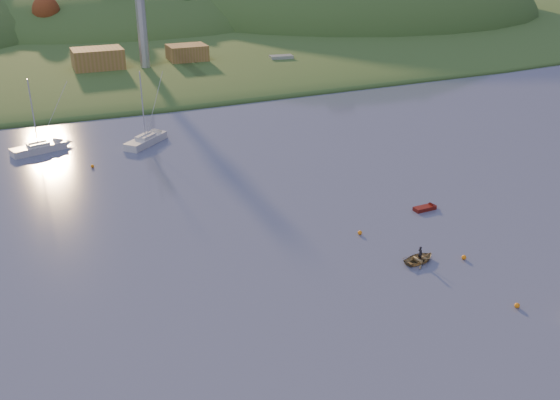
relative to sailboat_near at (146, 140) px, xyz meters
name	(u,v)px	position (x,y,z in m)	size (l,w,h in m)	color
far_shore	(80,20)	(8.11, 157.02, -0.76)	(620.00, 220.00, 1.50)	#315421
shore_slope	(107,48)	(8.11, 92.02, -0.76)	(640.00, 150.00, 7.00)	#315421
hill_center	(115,25)	(18.11, 137.02, -0.76)	(140.00, 120.00, 36.00)	#315421
hill_right	(345,18)	(103.11, 122.02, -0.76)	(150.00, 130.00, 60.00)	#315421
hillside_trees	(97,38)	(8.11, 112.02, -0.76)	(280.00, 50.00, 32.00)	#184518
wharf	(157,71)	(13.11, 49.02, 0.44)	(42.00, 16.00, 2.40)	slate
shed_west	(98,59)	(0.11, 50.02, 4.04)	(11.00, 8.00, 4.80)	olive
shed_east	(187,53)	(21.11, 51.02, 3.64)	(9.00, 7.00, 4.00)	olive
dock_crane	(141,2)	(10.11, 45.42, 16.41)	(3.20, 28.00, 20.30)	#B7B7BC
sailboat_near	(146,140)	(0.00, 0.00, 0.00)	(8.01, 7.70, 11.86)	silver
sailboat_far	(39,148)	(-16.14, 2.85, -0.02)	(8.63, 4.87, 11.47)	silver
canoe	(420,259)	(18.24, -49.66, -0.38)	(2.63, 3.68, 0.76)	olive
paddler	(420,255)	(18.24, -49.66, 0.01)	(0.56, 0.37, 1.55)	black
red_tender	(429,207)	(27.07, -38.92, -0.52)	(3.41, 1.31, 1.14)	#5B130D
work_vessel	(281,64)	(43.11, 45.02, 0.43)	(13.47, 6.08, 3.35)	slate
buoy_0	(517,305)	(21.48, -60.44, -0.51)	(0.50, 0.50, 0.50)	orange
buoy_1	(360,233)	(15.63, -41.71, -0.51)	(0.50, 0.50, 0.50)	orange
buoy_3	(92,166)	(-9.44, -7.54, -0.51)	(0.50, 0.50, 0.50)	orange
buoy_4	(464,257)	(22.84, -51.09, -0.51)	(0.50, 0.50, 0.50)	orange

